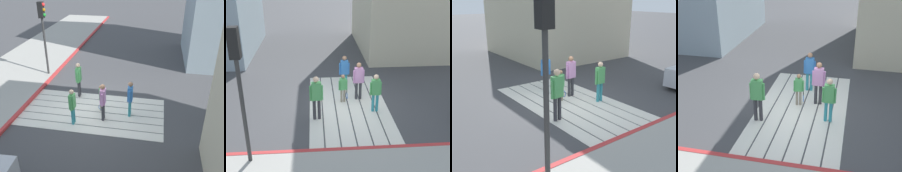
% 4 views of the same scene
% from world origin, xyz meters
% --- Properties ---
extents(ground_plane, '(120.00, 120.00, 0.00)m').
position_xyz_m(ground_plane, '(0.00, 0.00, 0.00)').
color(ground_plane, '#424244').
extents(crosswalk_stripes, '(6.40, 3.25, 0.01)m').
position_xyz_m(crosswalk_stripes, '(0.00, 0.00, 0.01)').
color(crosswalk_stripes, silver).
rests_on(crosswalk_stripes, ground).
extents(curb_painted, '(0.16, 40.00, 0.13)m').
position_xyz_m(curb_painted, '(-3.25, 0.00, 0.07)').
color(curb_painted, '#BC3333').
rests_on(curb_painted, ground).
extents(traffic_light_corner, '(0.39, 0.28, 4.24)m').
position_xyz_m(traffic_light_corner, '(-3.58, 3.42, 3.04)').
color(traffic_light_corner, '#2D2D2D').
rests_on(traffic_light_corner, ground).
extents(pedestrian_adult_lead, '(0.21, 0.48, 1.61)m').
position_xyz_m(pedestrian_adult_lead, '(-0.58, -1.03, 0.94)').
color(pedestrian_adult_lead, teal).
rests_on(pedestrian_adult_lead, ground).
extents(pedestrian_adult_trailing, '(0.24, 0.50, 1.70)m').
position_xyz_m(pedestrian_adult_trailing, '(0.59, -0.51, 0.99)').
color(pedestrian_adult_trailing, '#333338').
rests_on(pedestrian_adult_trailing, ground).
extents(pedestrian_adult_side, '(0.22, 0.49, 1.66)m').
position_xyz_m(pedestrian_adult_side, '(1.68, 0.00, 0.96)').
color(pedestrian_adult_side, teal).
rests_on(pedestrian_adult_side, ground).
extents(pedestrian_teen_behind, '(0.26, 0.52, 1.78)m').
position_xyz_m(pedestrian_teen_behind, '(-1.04, 1.33, 1.04)').
color(pedestrian_teen_behind, '#333338').
rests_on(pedestrian_teen_behind, ground).
extents(pedestrian_child_with_racket, '(0.31, 0.40, 1.28)m').
position_xyz_m(pedestrian_child_with_racket, '(0.35, 0.18, 0.72)').
color(pedestrian_child_with_racket, gray).
rests_on(pedestrian_child_with_racket, ground).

